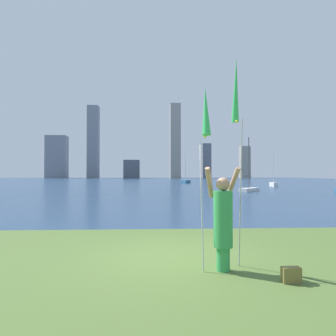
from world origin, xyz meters
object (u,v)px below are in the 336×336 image
(kite_flag_right, at_px, (236,95))
(sailboat_5, at_px, (274,184))
(person, at_px, (223,219))
(sailboat_1, at_px, (249,189))
(sailboat_2, at_px, (185,181))
(bag, at_px, (291,275))
(kite_flag_left, at_px, (206,116))

(kite_flag_right, distance_m, sailboat_5, 39.07)
(person, height_order, sailboat_1, sailboat_1)
(sailboat_1, height_order, sailboat_2, sailboat_1)
(kite_flag_right, bearing_deg, bag, -61.00)
(person, xyz_separation_m, bag, (1.04, -0.70, -0.87))
(kite_flag_right, xyz_separation_m, sailboat_5, (15.28, 35.81, -3.24))
(sailboat_5, bearing_deg, kite_flag_left, -113.71)
(kite_flag_right, xyz_separation_m, sailboat_1, (8.06, 24.36, -3.29))
(sailboat_5, bearing_deg, person, -113.37)
(kite_flag_right, height_order, sailboat_2, sailboat_2)
(sailboat_2, bearing_deg, kite_flag_left, -95.58)
(person, relative_size, sailboat_5, 0.43)
(kite_flag_left, height_order, sailboat_1, sailboat_1)
(sailboat_1, bearing_deg, sailboat_2, 98.27)
(kite_flag_left, height_order, sailboat_5, sailboat_5)
(kite_flag_right, distance_m, bag, 3.70)
(sailboat_5, bearing_deg, sailboat_1, -122.22)
(kite_flag_left, distance_m, bag, 3.20)
(kite_flag_right, bearing_deg, sailboat_1, 71.69)
(kite_flag_left, distance_m, sailboat_2, 51.77)
(kite_flag_right, xyz_separation_m, bag, (0.64, -1.16, -3.45))
(kite_flag_left, xyz_separation_m, bag, (1.43, -0.37, -2.83))
(kite_flag_right, relative_size, sailboat_1, 0.78)
(sailboat_5, bearing_deg, bag, -111.60)
(kite_flag_right, relative_size, bag, 13.70)
(bag, height_order, sailboat_1, sailboat_1)
(kite_flag_left, distance_m, kite_flag_right, 1.27)
(person, bearing_deg, kite_flag_left, -123.70)
(person, bearing_deg, sailboat_5, 83.89)
(person, bearing_deg, sailboat_2, 102.09)
(kite_flag_left, height_order, kite_flag_right, kite_flag_right)
(kite_flag_left, relative_size, sailboat_1, 0.63)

